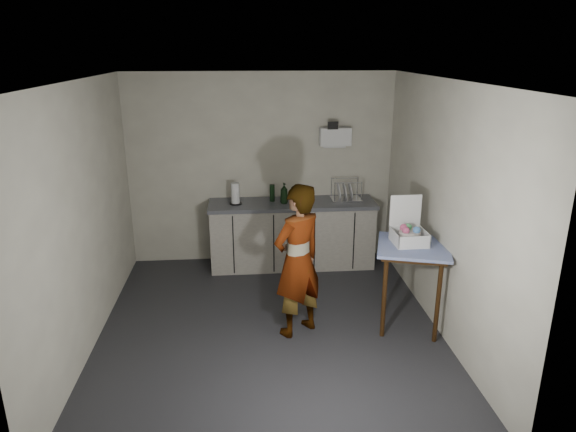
{
  "coord_description": "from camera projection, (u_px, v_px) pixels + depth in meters",
  "views": [
    {
      "loc": [
        -0.22,
        -4.88,
        2.89
      ],
      "look_at": [
        0.24,
        0.45,
        1.13
      ],
      "focal_mm": 32.0,
      "sensor_mm": 36.0,
      "label": 1
    }
  ],
  "objects": [
    {
      "name": "ground",
      "position": [
        270.0,
        329.0,
        5.54
      ],
      "size": [
        4.0,
        4.0,
        0.0
      ],
      "primitive_type": "plane",
      "color": "#242429",
      "rests_on": "ground"
    },
    {
      "name": "wall_back",
      "position": [
        261.0,
        169.0,
        7.02
      ],
      "size": [
        3.6,
        0.02,
        2.6
      ],
      "primitive_type": "cube",
      "color": "beige",
      "rests_on": "ground"
    },
    {
      "name": "wall_right",
      "position": [
        442.0,
        210.0,
        5.28
      ],
      "size": [
        0.02,
        4.0,
        2.6
      ],
      "primitive_type": "cube",
      "color": "beige",
      "rests_on": "ground"
    },
    {
      "name": "wall_left",
      "position": [
        85.0,
        219.0,
        4.99
      ],
      "size": [
        0.02,
        4.0,
        2.6
      ],
      "primitive_type": "cube",
      "color": "beige",
      "rests_on": "ground"
    },
    {
      "name": "ceiling",
      "position": [
        267.0,
        81.0,
        4.73
      ],
      "size": [
        3.6,
        4.0,
        0.01
      ],
      "primitive_type": "cube",
      "color": "silver",
      "rests_on": "wall_back"
    },
    {
      "name": "kitchen_counter",
      "position": [
        292.0,
        236.0,
        7.05
      ],
      "size": [
        2.24,
        0.62,
        0.91
      ],
      "color": "black",
      "rests_on": "ground"
    },
    {
      "name": "wall_shelf",
      "position": [
        335.0,
        137.0,
        6.89
      ],
      "size": [
        0.42,
        0.18,
        0.37
      ],
      "color": "white",
      "rests_on": "ground"
    },
    {
      "name": "side_table",
      "position": [
        413.0,
        256.0,
        5.35
      ],
      "size": [
        0.9,
        0.9,
        0.94
      ],
      "rotation": [
        0.0,
        0.0,
        -0.28
      ],
      "color": "#3D220D",
      "rests_on": "ground"
    },
    {
      "name": "standing_man",
      "position": [
        298.0,
        261.0,
        5.24
      ],
      "size": [
        0.71,
        0.66,
        1.63
      ],
      "primitive_type": "imported",
      "rotation": [
        0.0,
        0.0,
        3.76
      ],
      "color": "#B2A593",
      "rests_on": "ground"
    },
    {
      "name": "soap_bottle",
      "position": [
        284.0,
        193.0,
        6.8
      ],
      "size": [
        0.13,
        0.13,
        0.28
      ],
      "primitive_type": "imported",
      "rotation": [
        0.0,
        0.0,
        0.3
      ],
      "color": "black",
      "rests_on": "kitchen_counter"
    },
    {
      "name": "soda_can",
      "position": [
        295.0,
        197.0,
        6.88
      ],
      "size": [
        0.07,
        0.07,
        0.14
      ],
      "primitive_type": "cylinder",
      "color": "red",
      "rests_on": "kitchen_counter"
    },
    {
      "name": "dark_bottle",
      "position": [
        272.0,
        193.0,
        6.9
      ],
      "size": [
        0.07,
        0.07,
        0.23
      ],
      "primitive_type": "cylinder",
      "color": "black",
      "rests_on": "kitchen_counter"
    },
    {
      "name": "paper_towel",
      "position": [
        235.0,
        194.0,
        6.77
      ],
      "size": [
        0.16,
        0.16,
        0.29
      ],
      "color": "black",
      "rests_on": "kitchen_counter"
    },
    {
      "name": "dish_rack",
      "position": [
        345.0,
        195.0,
        6.98
      ],
      "size": [
        0.4,
        0.3,
        0.28
      ],
      "color": "silver",
      "rests_on": "kitchen_counter"
    },
    {
      "name": "bakery_box",
      "position": [
        409.0,
        233.0,
        5.35
      ],
      "size": [
        0.35,
        0.36,
        0.48
      ],
      "rotation": [
        0.0,
        0.0,
        0.02
      ],
      "color": "white",
      "rests_on": "side_table"
    }
  ]
}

